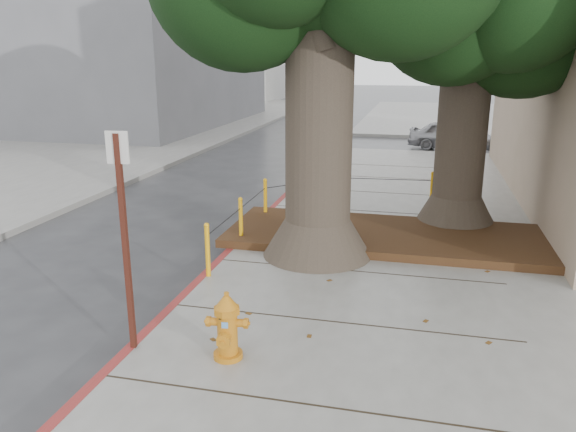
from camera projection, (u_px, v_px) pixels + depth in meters
name	position (u px, v px, depth m)	size (l,w,h in m)	color
ground	(303.00, 328.00, 8.05)	(140.00, 140.00, 0.00)	#28282B
sidewalk_far	(498.00, 118.00, 34.74)	(16.00, 20.00, 0.15)	slate
curb_red	(228.00, 254.00, 10.81)	(0.14, 26.00, 0.16)	maroon
planter_bed	(386.00, 236.00, 11.43)	(6.40, 2.60, 0.16)	black
building_far_grey	(117.00, 13.00, 30.32)	(12.00, 16.00, 12.00)	slate
building_far_white	(225.00, 14.00, 51.87)	(12.00, 18.00, 15.00)	silver
bollard_ring	(306.00, 204.00, 12.15)	(3.79, 5.39, 0.95)	#F9AA0D
fire_hydrant	(227.00, 326.00, 6.85)	(0.46, 0.43, 0.88)	orange
signpost	(124.00, 231.00, 6.79)	(0.28, 0.07, 2.78)	#471911
car_silver	(452.00, 135.00, 23.23)	(1.39, 3.47, 1.18)	#959499
car_dark	(162.00, 121.00, 27.86)	(1.77, 4.36, 1.26)	black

